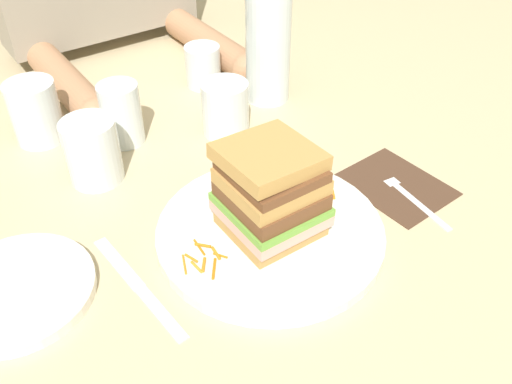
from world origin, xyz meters
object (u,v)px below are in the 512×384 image
napkin_dark (396,185)px  empty_tumbler_3 (121,114)px  main_plate (269,233)px  water_bottle (268,20)px  juice_glass (225,110)px  knife (140,288)px  fork (406,192)px  empty_tumbler_2 (203,66)px  empty_tumbler_1 (93,151)px  sandwich (270,193)px  empty_tumbler_0 (35,112)px  side_plate (17,291)px

napkin_dark → empty_tumbler_3: empty_tumbler_3 is taller
main_plate → water_bottle: water_bottle is taller
juice_glass → knife: bearing=-139.4°
fork → empty_tumbler_2: 0.45m
main_plate → empty_tumbler_3: (-0.06, 0.32, 0.04)m
empty_tumbler_1 → empty_tumbler_3: (0.08, 0.07, 0.00)m
main_plate → napkin_dark: main_plate is taller
fork → empty_tumbler_3: empty_tumbler_3 is taller
main_plate → empty_tumbler_1: 0.28m
napkin_dark → empty_tumbler_2: size_ratio=1.94×
napkin_dark → juice_glass: (-0.12, 0.26, 0.04)m
sandwich → main_plate: bearing=-104.8°
water_bottle → juice_glass: bearing=-156.8°
sandwich → empty_tumbler_3: size_ratio=1.23×
empty_tumbler_0 → empty_tumbler_2: empty_tumbler_0 is taller
sandwich → knife: size_ratio=0.61×
knife → empty_tumbler_3: bearing=68.2°
fork → side_plate: size_ratio=0.93×
fork → empty_tumbler_1: size_ratio=1.74×
fork → water_bottle: 0.37m
napkin_dark → water_bottle: water_bottle is taller
sandwich → empty_tumbler_2: 0.43m
main_plate → empty_tumbler_2: empty_tumbler_2 is taller
sandwich → knife: sandwich is taller
main_plate → knife: (-0.18, 0.02, -0.01)m
empty_tumbler_1 → side_plate: (-0.16, -0.16, -0.04)m
napkin_dark → empty_tumbler_2: bearing=99.2°
sandwich → water_bottle: water_bottle is taller
water_bottle → empty_tumbler_0: bearing=164.9°
napkin_dark → empty_tumbler_3: bearing=128.9°
fork → juice_glass: juice_glass is taller
empty_tumbler_2 → sandwich: bearing=-109.7°
sandwich → napkin_dark: (0.21, -0.02, -0.07)m
main_plate → fork: 0.22m
sandwich → napkin_dark: bearing=-5.2°
main_plate → water_bottle: (0.21, 0.30, 0.14)m
water_bottle → empty_tumbler_0: 0.40m
napkin_dark → water_bottle: 0.35m
main_plate → sandwich: (0.00, 0.00, 0.07)m
sandwich → fork: 0.23m
sandwich → knife: 0.19m
juice_glass → water_bottle: bearing=23.2°
knife → empty_tumbler_1: bearing=79.1°
sandwich → side_plate: 0.32m
empty_tumbler_3 → side_plate: empty_tumbler_3 is taller
empty_tumbler_2 → napkin_dark: bearing=-80.8°
water_bottle → empty_tumbler_0: water_bottle is taller
empty_tumbler_0 → empty_tumbler_2: size_ratio=1.31×
empty_tumbler_1 → side_plate: empty_tumbler_1 is taller
empty_tumbler_2 → empty_tumbler_3: 0.22m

